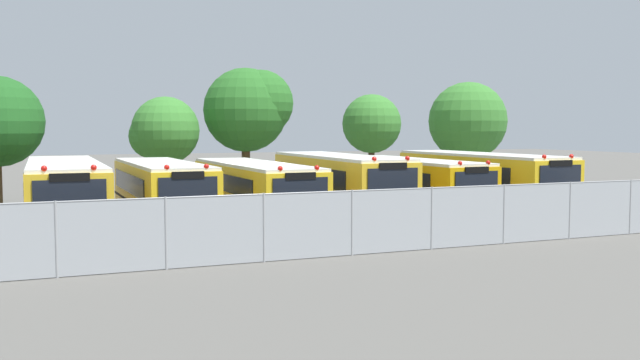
{
  "coord_description": "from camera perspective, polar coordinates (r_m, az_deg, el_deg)",
  "views": [
    {
      "loc": [
        -8.17,
        -26.92,
        3.75
      ],
      "look_at": [
        2.85,
        0.0,
        1.6
      ],
      "focal_mm": 38.66,
      "sensor_mm": 36.0,
      "label": 1
    }
  ],
  "objects": [
    {
      "name": "tree_3",
      "position": [
        38.17,
        -5.78,
        5.96
      ],
      "size": [
        4.9,
        4.61,
        7.11
      ],
      "color": "#4C3823",
      "rests_on": "ground_plane"
    },
    {
      "name": "school_bus_5",
      "position": [
        31.26,
        7.55,
        -0.23
      ],
      "size": [
        2.65,
        9.96,
        2.54
      ],
      "rotation": [
        0.0,
        0.0,
        3.16
      ],
      "color": "#EAA80C",
      "rests_on": "ground_plane"
    },
    {
      "name": "ground_plane",
      "position": [
        28.38,
        -5.34,
        -3.38
      ],
      "size": [
        160.0,
        160.0,
        0.0
      ],
      "primitive_type": "plane",
      "color": "#595651"
    },
    {
      "name": "school_bus_2",
      "position": [
        27.58,
        -12.99,
        -0.83
      ],
      "size": [
        2.61,
        9.77,
        2.6
      ],
      "rotation": [
        0.0,
        0.0,
        3.16
      ],
      "color": "yellow",
      "rests_on": "ground_plane"
    },
    {
      "name": "tree_4",
      "position": [
        41.79,
        4.27,
        4.71
      ],
      "size": [
        3.57,
        3.57,
        5.87
      ],
      "color": "#4C3823",
      "rests_on": "ground_plane"
    },
    {
      "name": "chainlink_fence",
      "position": [
        20.46,
        2.66,
        -3.46
      ],
      "size": [
        27.4,
        0.07,
        1.96
      ],
      "color": "#9EA0A3",
      "rests_on": "ground_plane"
    },
    {
      "name": "tree_2",
      "position": [
        36.38,
        -12.92,
        3.91
      ],
      "size": [
        3.6,
        3.48,
        5.43
      ],
      "color": "#4C3823",
      "rests_on": "ground_plane"
    },
    {
      "name": "school_bus_6",
      "position": [
        33.34,
        13.05,
        0.16
      ],
      "size": [
        2.58,
        11.12,
        2.75
      ],
      "rotation": [
        0.0,
        0.0,
        3.14
      ],
      "color": "yellow",
      "rests_on": "ground_plane"
    },
    {
      "name": "school_bus_4",
      "position": [
        29.59,
        1.52,
        -0.21
      ],
      "size": [
        2.68,
        10.47,
        2.78
      ],
      "rotation": [
        0.0,
        0.0,
        3.12
      ],
      "color": "yellow",
      "rests_on": "ground_plane"
    },
    {
      "name": "tree_5",
      "position": [
        45.12,
        12.34,
        4.86
      ],
      "size": [
        4.98,
        4.98,
        6.76
      ],
      "color": "#4C3823",
      "rests_on": "ground_plane"
    },
    {
      "name": "school_bus_1",
      "position": [
        26.89,
        -20.42,
        -0.99
      ],
      "size": [
        2.58,
        11.52,
        2.71
      ],
      "rotation": [
        0.0,
        0.0,
        3.14
      ],
      "color": "yellow",
      "rests_on": "ground_plane"
    },
    {
      "name": "school_bus_3",
      "position": [
        28.26,
        -5.5,
        -0.71
      ],
      "size": [
        2.65,
        10.68,
        2.52
      ],
      "rotation": [
        0.0,
        0.0,
        3.16
      ],
      "color": "yellow",
      "rests_on": "ground_plane"
    }
  ]
}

